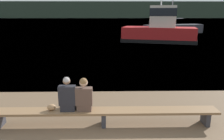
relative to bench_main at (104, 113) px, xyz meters
name	(u,v)px	position (x,y,z in m)	size (l,w,h in m)	color
water_surface	(107,18)	(-0.36, 122.68, -0.37)	(240.00, 240.00, 0.00)	teal
far_shoreline	(107,10)	(-0.36, 125.10, 4.13)	(600.00, 12.00, 9.01)	#2D3D2D
bench_main	(104,113)	(0.00, 0.00, 0.00)	(6.33, 0.47, 0.45)	brown
person_left	(68,97)	(-0.97, 0.01, 0.48)	(0.45, 0.40, 0.97)	black
person_right	(84,96)	(-0.53, 0.01, 0.49)	(0.45, 0.41, 0.94)	#4C382D
shopping_bag	(51,107)	(-1.43, 0.01, 0.17)	(0.24, 0.16, 0.18)	#9E754C
tugboat_red	(160,31)	(5.63, 17.74, 0.81)	(8.16, 4.93, 6.56)	#A81919
moored_sailboat	(174,29)	(10.06, 27.59, 0.30)	(9.44, 4.89, 9.17)	#333338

